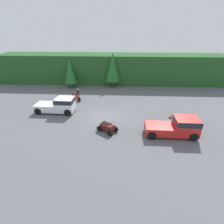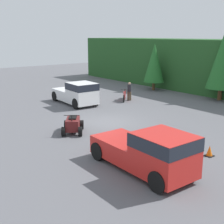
{
  "view_description": "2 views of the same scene",
  "coord_description": "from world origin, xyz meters",
  "px_view_note": "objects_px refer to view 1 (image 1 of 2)",
  "views": [
    {
      "loc": [
        1.94,
        -19.04,
        10.07
      ],
      "look_at": [
        0.97,
        -0.3,
        0.95
      ],
      "focal_mm": 28.0,
      "sensor_mm": 36.0,
      "label": 1
    },
    {
      "loc": [
        16.71,
        -12.47,
        5.92
      ],
      "look_at": [
        0.97,
        -0.3,
        0.95
      ],
      "focal_mm": 50.0,
      "sensor_mm": 36.0,
      "label": 2
    }
  ],
  "objects_px": {
    "pickup_truck_red": "(177,126)",
    "dirt_bike": "(76,97)",
    "traffic_cone": "(171,116)",
    "quad_atv": "(107,127)",
    "rider_person": "(78,93)",
    "pickup_truck_second": "(59,105)"
  },
  "relations": [
    {
      "from": "pickup_truck_red",
      "to": "rider_person",
      "type": "height_order",
      "value": "pickup_truck_red"
    },
    {
      "from": "pickup_truck_second",
      "to": "quad_atv",
      "type": "height_order",
      "value": "pickup_truck_second"
    },
    {
      "from": "pickup_truck_second",
      "to": "rider_person",
      "type": "height_order",
      "value": "pickup_truck_second"
    },
    {
      "from": "rider_person",
      "to": "traffic_cone",
      "type": "xyz_separation_m",
      "value": [
        12.69,
        -5.66,
        -0.67
      ]
    },
    {
      "from": "quad_atv",
      "to": "rider_person",
      "type": "xyz_separation_m",
      "value": [
        -5.18,
        9.06,
        0.43
      ]
    },
    {
      "from": "pickup_truck_second",
      "to": "dirt_bike",
      "type": "relative_size",
      "value": 2.83
    },
    {
      "from": "dirt_bike",
      "to": "pickup_truck_red",
      "type": "bearing_deg",
      "value": 7.17
    },
    {
      "from": "dirt_bike",
      "to": "quad_atv",
      "type": "distance_m",
      "value": 10.31
    },
    {
      "from": "pickup_truck_red",
      "to": "rider_person",
      "type": "distance_m",
      "value": 15.51
    },
    {
      "from": "pickup_truck_second",
      "to": "traffic_cone",
      "type": "relative_size",
      "value": 9.31
    },
    {
      "from": "pickup_truck_red",
      "to": "pickup_truck_second",
      "type": "relative_size",
      "value": 1.02
    },
    {
      "from": "dirt_bike",
      "to": "rider_person",
      "type": "height_order",
      "value": "rider_person"
    },
    {
      "from": "pickup_truck_red",
      "to": "rider_person",
      "type": "relative_size",
      "value": 3.07
    },
    {
      "from": "pickup_truck_red",
      "to": "traffic_cone",
      "type": "relative_size",
      "value": 9.5
    },
    {
      "from": "dirt_bike",
      "to": "quad_atv",
      "type": "xyz_separation_m",
      "value": [
        5.48,
        -8.73,
        0.01
      ]
    },
    {
      "from": "dirt_bike",
      "to": "quad_atv",
      "type": "relative_size",
      "value": 0.76
    },
    {
      "from": "rider_person",
      "to": "pickup_truck_second",
      "type": "bearing_deg",
      "value": -56.49
    },
    {
      "from": "pickup_truck_second",
      "to": "rider_person",
      "type": "xyz_separation_m",
      "value": [
        1.42,
        4.68,
        -0.12
      ]
    },
    {
      "from": "pickup_truck_red",
      "to": "rider_person",
      "type": "xyz_separation_m",
      "value": [
        -12.29,
        9.45,
        -0.12
      ]
    },
    {
      "from": "dirt_bike",
      "to": "rider_person",
      "type": "bearing_deg",
      "value": 90.33
    },
    {
      "from": "dirt_bike",
      "to": "traffic_cone",
      "type": "distance_m",
      "value": 14.05
    },
    {
      "from": "pickup_truck_red",
      "to": "dirt_bike",
      "type": "relative_size",
      "value": 2.89
    }
  ]
}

